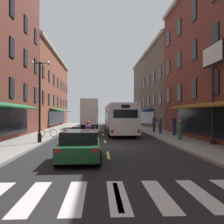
{
  "coord_description": "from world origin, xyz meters",
  "views": [
    {
      "loc": [
        -0.5,
        -16.62,
        2.14
      ],
      "look_at": [
        0.71,
        6.17,
        2.3
      ],
      "focal_mm": 40.69,
      "sensor_mm": 36.0,
      "label": 1
    }
  ],
  "objects_px": {
    "sedan_near": "(92,121)",
    "pedestrian_mid": "(174,125)",
    "transit_bus": "(119,119)",
    "motorcycle_rider": "(88,136)",
    "sedan_mid": "(80,145)",
    "billboard_sign": "(213,68)",
    "pedestrian_rear": "(180,129)",
    "bicycle_near": "(47,133)",
    "street_lamp_twin": "(40,97)",
    "box_truck": "(90,114)",
    "pedestrian_near": "(154,123)",
    "pedestrian_far": "(160,124)"
  },
  "relations": [
    {
      "from": "pedestrian_mid",
      "to": "pedestrian_rear",
      "type": "distance_m",
      "value": 4.2
    },
    {
      "from": "sedan_mid",
      "to": "pedestrian_far",
      "type": "bearing_deg",
      "value": 62.37
    },
    {
      "from": "pedestrian_far",
      "to": "pedestrian_rear",
      "type": "height_order",
      "value": "pedestrian_far"
    },
    {
      "from": "sedan_near",
      "to": "transit_bus",
      "type": "bearing_deg",
      "value": -81.38
    },
    {
      "from": "transit_bus",
      "to": "motorcycle_rider",
      "type": "bearing_deg",
      "value": -105.64
    },
    {
      "from": "motorcycle_rider",
      "to": "billboard_sign",
      "type": "bearing_deg",
      "value": -1.85
    },
    {
      "from": "motorcycle_rider",
      "to": "sedan_mid",
      "type": "bearing_deg",
      "value": -91.97
    },
    {
      "from": "sedan_near",
      "to": "street_lamp_twin",
      "type": "bearing_deg",
      "value": -95.29
    },
    {
      "from": "motorcycle_rider",
      "to": "pedestrian_rear",
      "type": "relative_size",
      "value": 1.32
    },
    {
      "from": "bicycle_near",
      "to": "pedestrian_far",
      "type": "height_order",
      "value": "pedestrian_far"
    },
    {
      "from": "sedan_near",
      "to": "motorcycle_rider",
      "type": "bearing_deg",
      "value": -89.01
    },
    {
      "from": "box_truck",
      "to": "sedan_near",
      "type": "bearing_deg",
      "value": 89.66
    },
    {
      "from": "transit_bus",
      "to": "bicycle_near",
      "type": "height_order",
      "value": "transit_bus"
    },
    {
      "from": "sedan_near",
      "to": "pedestrian_mid",
      "type": "xyz_separation_m",
      "value": [
        8.28,
        -25.86,
        0.33
      ]
    },
    {
      "from": "sedan_mid",
      "to": "motorcycle_rider",
      "type": "bearing_deg",
      "value": 88.03
    },
    {
      "from": "motorcycle_rider",
      "to": "bicycle_near",
      "type": "distance_m",
      "value": 6.84
    },
    {
      "from": "pedestrian_mid",
      "to": "street_lamp_twin",
      "type": "relative_size",
      "value": 0.32
    },
    {
      "from": "pedestrian_near",
      "to": "bicycle_near",
      "type": "bearing_deg",
      "value": 166.94
    },
    {
      "from": "pedestrian_near",
      "to": "pedestrian_far",
      "type": "bearing_deg",
      "value": -128.7
    },
    {
      "from": "sedan_near",
      "to": "pedestrian_near",
      "type": "distance_m",
      "value": 22.57
    },
    {
      "from": "sedan_near",
      "to": "pedestrian_mid",
      "type": "height_order",
      "value": "pedestrian_mid"
    },
    {
      "from": "transit_bus",
      "to": "box_truck",
      "type": "distance_m",
      "value": 11.8
    },
    {
      "from": "billboard_sign",
      "to": "sedan_near",
      "type": "xyz_separation_m",
      "value": [
        -8.79,
        32.83,
        -4.43
      ]
    },
    {
      "from": "sedan_near",
      "to": "bicycle_near",
      "type": "xyz_separation_m",
      "value": [
        -3.2,
        -26.86,
        -0.25
      ]
    },
    {
      "from": "box_truck",
      "to": "pedestrian_mid",
      "type": "bearing_deg",
      "value": -60.4
    },
    {
      "from": "bicycle_near",
      "to": "street_lamp_twin",
      "type": "bearing_deg",
      "value": -85.83
    },
    {
      "from": "motorcycle_rider",
      "to": "street_lamp_twin",
      "type": "distance_m",
      "value": 4.53
    },
    {
      "from": "sedan_near",
      "to": "pedestrian_mid",
      "type": "relative_size",
      "value": 2.42
    },
    {
      "from": "pedestrian_far",
      "to": "pedestrian_rear",
      "type": "bearing_deg",
      "value": 90.98
    },
    {
      "from": "sedan_mid",
      "to": "pedestrian_mid",
      "type": "bearing_deg",
      "value": 55.47
    },
    {
      "from": "box_truck",
      "to": "street_lamp_twin",
      "type": "distance_m",
      "value": 20.25
    },
    {
      "from": "box_truck",
      "to": "bicycle_near",
      "type": "xyz_separation_m",
      "value": [
        -3.13,
        -15.7,
        -1.65
      ]
    },
    {
      "from": "billboard_sign",
      "to": "pedestrian_rear",
      "type": "relative_size",
      "value": 4.21
    },
    {
      "from": "transit_bus",
      "to": "street_lamp_twin",
      "type": "height_order",
      "value": "street_lamp_twin"
    },
    {
      "from": "billboard_sign",
      "to": "motorcycle_rider",
      "type": "distance_m",
      "value": 9.37
    },
    {
      "from": "transit_bus",
      "to": "pedestrian_rear",
      "type": "xyz_separation_m",
      "value": [
        4.09,
        -7.56,
        -0.7
      ]
    },
    {
      "from": "transit_bus",
      "to": "pedestrian_rear",
      "type": "height_order",
      "value": "transit_bus"
    },
    {
      "from": "sedan_near",
      "to": "pedestrian_near",
      "type": "xyz_separation_m",
      "value": [
        7.41,
        -21.31,
        0.35
      ]
    },
    {
      "from": "sedan_near",
      "to": "pedestrian_rear",
      "type": "height_order",
      "value": "pedestrian_rear"
    },
    {
      "from": "transit_bus",
      "to": "box_truck",
      "type": "xyz_separation_m",
      "value": [
        -3.47,
        11.27,
        0.52
      ]
    },
    {
      "from": "street_lamp_twin",
      "to": "pedestrian_far",
      "type": "bearing_deg",
      "value": 35.52
    },
    {
      "from": "transit_bus",
      "to": "street_lamp_twin",
      "type": "distance_m",
      "value": 10.9
    },
    {
      "from": "sedan_near",
      "to": "pedestrian_near",
      "type": "bearing_deg",
      "value": -70.82
    },
    {
      "from": "sedan_near",
      "to": "pedestrian_near",
      "type": "height_order",
      "value": "pedestrian_near"
    },
    {
      "from": "box_truck",
      "to": "street_lamp_twin",
      "type": "height_order",
      "value": "street_lamp_twin"
    },
    {
      "from": "motorcycle_rider",
      "to": "pedestrian_near",
      "type": "bearing_deg",
      "value": 58.65
    },
    {
      "from": "motorcycle_rider",
      "to": "street_lamp_twin",
      "type": "xyz_separation_m",
      "value": [
        -3.45,
        1.39,
        2.59
      ]
    },
    {
      "from": "billboard_sign",
      "to": "pedestrian_far",
      "type": "bearing_deg",
      "value": 98.12
    },
    {
      "from": "box_truck",
      "to": "pedestrian_rear",
      "type": "bearing_deg",
      "value": -68.13
    },
    {
      "from": "billboard_sign",
      "to": "sedan_mid",
      "type": "distance_m",
      "value": 10.53
    }
  ]
}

